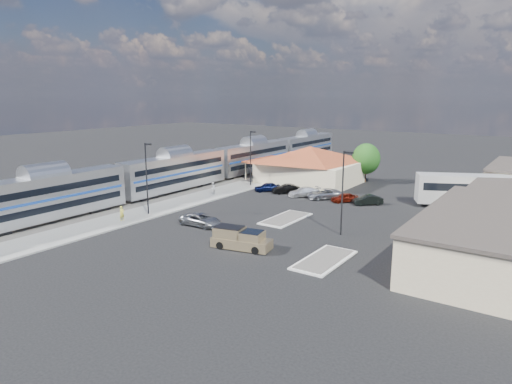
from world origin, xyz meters
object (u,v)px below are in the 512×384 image
Objects in this scene: suv at (201,220)px; station_depot at (309,165)px; coach_bus at (470,189)px; pickup_truck at (242,239)px.

station_depot is at bearing 1.63° from suv.
coach_bus is (23.51, 26.82, 1.78)m from suv.
suv is 35.71m from coach_bus.
station_depot is 29.98m from suv.
pickup_truck is (10.47, -33.54, -2.18)m from station_depot.
pickup_truck is at bearing -72.66° from station_depot.
station_depot is 35.20m from pickup_truck.
pickup_truck is at bearing -115.69° from suv.
suv is (-8.52, 3.72, -0.24)m from pickup_truck.
pickup_truck is 34.06m from coach_bus.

